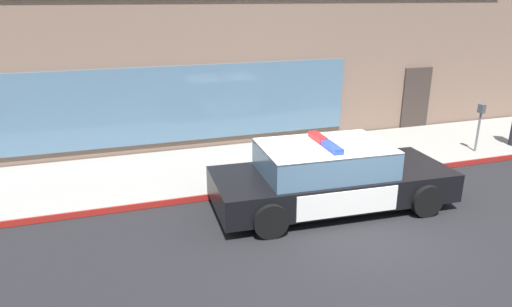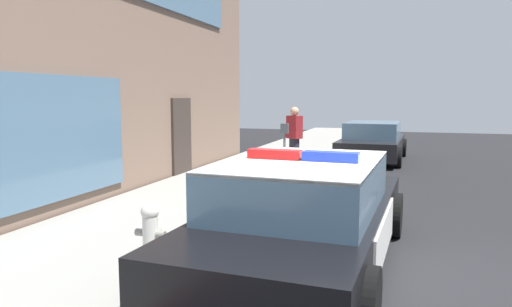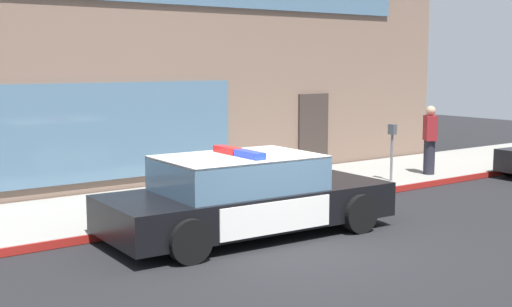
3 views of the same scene
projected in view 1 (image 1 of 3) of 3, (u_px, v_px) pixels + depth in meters
name	position (u px, v px, depth m)	size (l,w,h in m)	color
ground	(362.00, 229.00, 8.90)	(48.00, 48.00, 0.00)	black
sidewalk	(287.00, 161.00, 12.35)	(48.00, 3.27, 0.15)	gray
curb_red_paint	(313.00, 183.00, 10.86)	(28.80, 0.04, 0.14)	maroon
storefront_building	(180.00, 25.00, 16.20)	(22.91, 8.78, 6.61)	#7A6051
police_cruiser	(329.00, 176.00, 9.67)	(5.11, 2.35, 1.49)	black
fire_hydrant	(267.00, 162.00, 11.04)	(0.34, 0.39, 0.73)	silver
parking_meter	(480.00, 119.00, 12.60)	(0.12, 0.18, 1.34)	slate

